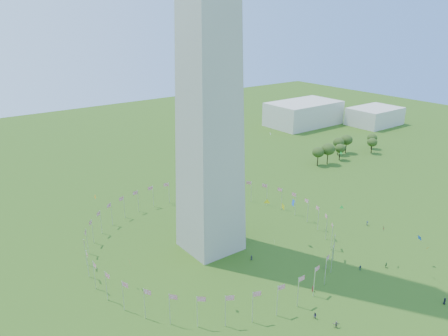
{
  "coord_description": "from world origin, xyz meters",
  "views": [
    {
      "loc": [
        -74.1,
        -56.17,
        74.01
      ],
      "look_at": [
        -5.67,
        35.0,
        33.46
      ],
      "focal_mm": 35.0,
      "sensor_mm": 36.0,
      "label": 1
    }
  ],
  "objects": [
    {
      "name": "flag_ring",
      "position": [
        -0.0,
        50.0,
        4.5
      ],
      "size": [
        80.24,
        80.24,
        9.0
      ],
      "color": "silver",
      "rests_on": "ground"
    },
    {
      "name": "crowd",
      "position": [
        -2.97,
        0.66,
        0.9
      ],
      "size": [
        100.49,
        70.09,
        2.01
      ],
      "color": "black",
      "rests_on": "ground"
    },
    {
      "name": "ground",
      "position": [
        0.0,
        0.0,
        0.0
      ],
      "size": [
        600.0,
        600.0,
        0.0
      ],
      "primitive_type": "plane",
      "color": "#294D12",
      "rests_on": "ground"
    },
    {
      "name": "gov_building_east_a",
      "position": [
        150.0,
        150.0,
        8.0
      ],
      "size": [
        50.0,
        30.0,
        16.0
      ],
      "primitive_type": "cube",
      "color": "beige",
      "rests_on": "ground"
    },
    {
      "name": "gov_building_east_b",
      "position": [
        190.0,
        120.0,
        6.0
      ],
      "size": [
        35.0,
        25.0,
        12.0
      ],
      "primitive_type": "cube",
      "color": "beige",
      "rests_on": "ground"
    },
    {
      "name": "tree_line_east",
      "position": [
        112.21,
        85.33,
        4.83
      ],
      "size": [
        53.0,
        15.26,
        10.89
      ],
      "color": "#38551C",
      "rests_on": "ground"
    },
    {
      "name": "kites_aloft",
      "position": [
        15.31,
        24.15,
        18.62
      ],
      "size": [
        83.68,
        68.46,
        30.0
      ],
      "color": "yellow",
      "rests_on": "ground"
    }
  ]
}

